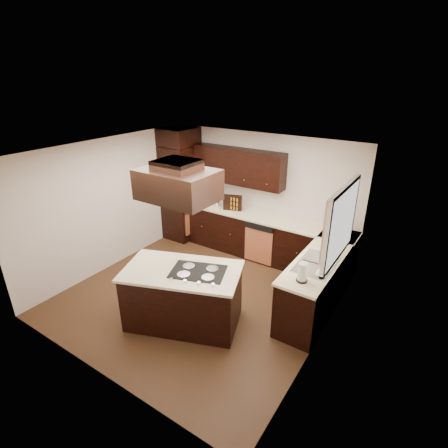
{
  "coord_description": "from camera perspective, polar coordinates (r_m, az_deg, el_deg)",
  "views": [
    {
      "loc": [
        3.14,
        -4.03,
        3.59
      ],
      "look_at": [
        0.1,
        0.6,
        1.15
      ],
      "focal_mm": 28.0,
      "sensor_mm": 36.0,
      "label": 1
    }
  ],
  "objects": [
    {
      "name": "wall_back",
      "position": [
        7.28,
        5.89,
        4.9
      ],
      "size": [
        4.2,
        0.02,
        2.5
      ],
      "primitive_type": "cube",
      "color": "beige",
      "rests_on": "ground"
    },
    {
      "name": "island_top",
      "position": [
        5.19,
        -6.91,
        -7.64
      ],
      "size": [
        1.94,
        1.5,
        0.04
      ],
      "primitive_type": "cube",
      "rotation": [
        0.0,
        0.0,
        0.36
      ],
      "color": "#F5EDC3",
      "rests_on": "island"
    },
    {
      "name": "blender_pitcher",
      "position": [
        7.43,
        -1.27,
        4.59
      ],
      "size": [
        0.13,
        0.13,
        0.26
      ],
      "primitive_type": "cone",
      "color": "silver",
      "rests_on": "blender_base"
    },
    {
      "name": "countertop_back",
      "position": [
        7.12,
        4.8,
        1.48
      ],
      "size": [
        2.93,
        0.63,
        0.04
      ],
      "primitive_type": "cube",
      "color": "#F5EDC3",
      "rests_on": "base_cabinets_back"
    },
    {
      "name": "soap_bottle",
      "position": [
        5.84,
        16.08,
        -3.32
      ],
      "size": [
        0.1,
        0.1,
        0.21
      ],
      "primitive_type": "imported",
      "rotation": [
        0.0,
        0.0,
        0.01
      ],
      "color": "white",
      "rests_on": "countertop_right"
    },
    {
      "name": "curtain_right",
      "position": [
        5.46,
        19.24,
        2.16
      ],
      "size": [
        0.02,
        0.34,
        0.9
      ],
      "primitive_type": "cube",
      "color": "beige",
      "rests_on": "wall_right"
    },
    {
      "name": "hood_duct",
      "position": [
        4.77,
        -7.72,
        9.53
      ],
      "size": [
        0.55,
        0.5,
        0.13
      ],
      "primitive_type": "cube",
      "color": "black",
      "rests_on": "ceiling"
    },
    {
      "name": "mixing_bowl",
      "position": [
        7.63,
        -2.01,
        3.51
      ],
      "size": [
        0.3,
        0.3,
        0.06
      ],
      "primitive_type": "imported",
      "rotation": [
        0.0,
        0.0,
        -0.24
      ],
      "color": "white",
      "rests_on": "countertop_back"
    },
    {
      "name": "sink_rim",
      "position": [
        5.47,
        14.86,
        -6.3
      ],
      "size": [
        0.52,
        0.84,
        0.01
      ],
      "primitive_type": "cube",
      "color": "silver",
      "rests_on": "countertop_right"
    },
    {
      "name": "window_frame",
      "position": [
        5.09,
        18.55,
        0.06
      ],
      "size": [
        0.06,
        1.32,
        1.12
      ],
      "primitive_type": "cube",
      "color": "white",
      "rests_on": "wall_right"
    },
    {
      "name": "dishwasher_front",
      "position": [
        6.98,
        5.66,
        -3.58
      ],
      "size": [
        0.6,
        0.05,
        0.72
      ],
      "primitive_type": "cube",
      "color": "#BC6540",
      "rests_on": "floor"
    },
    {
      "name": "paper_towel",
      "position": [
        4.94,
        12.7,
        -7.71
      ],
      "size": [
        0.16,
        0.16,
        0.28
      ],
      "primitive_type": "cylinder",
      "rotation": [
        0.0,
        0.0,
        -0.24
      ],
      "color": "white",
      "rests_on": "countertop_right"
    },
    {
      "name": "wall_front",
      "position": [
        4.36,
        -21.49,
        -10.55
      ],
      "size": [
        4.2,
        0.02,
        2.5
      ],
      "primitive_type": "cube",
      "color": "beige",
      "rests_on": "ground"
    },
    {
      "name": "floor",
      "position": [
        6.25,
        -3.87,
        -11.46
      ],
      "size": [
        4.2,
        4.2,
        0.02
      ],
      "primitive_type": "cube",
      "color": "brown",
      "rests_on": "ground"
    },
    {
      "name": "ceiling",
      "position": [
        5.22,
        -4.63,
        11.76
      ],
      "size": [
        4.2,
        4.2,
        0.02
      ],
      "primitive_type": "cube",
      "color": "silver",
      "rests_on": "ground"
    },
    {
      "name": "base_cabinets_back",
      "position": [
        7.32,
        4.74,
        -1.81
      ],
      "size": [
        2.93,
        0.6,
        0.88
      ],
      "primitive_type": "cube",
      "color": "black",
      "rests_on": "floor"
    },
    {
      "name": "oven_column",
      "position": [
        7.97,
        -6.95,
        5.07
      ],
      "size": [
        0.65,
        0.75,
        2.12
      ],
      "primitive_type": "cube",
      "color": "black",
      "rests_on": "floor"
    },
    {
      "name": "island",
      "position": [
        5.44,
        -6.67,
        -11.78
      ],
      "size": [
        1.86,
        1.43,
        0.88
      ],
      "primitive_type": "cube",
      "rotation": [
        0.0,
        0.0,
        0.36
      ],
      "color": "black",
      "rests_on": "floor"
    },
    {
      "name": "base_cabinets_right",
      "position": [
        6.0,
        15.51,
        -8.86
      ],
      "size": [
        0.6,
        2.4,
        0.88
      ],
      "primitive_type": "cube",
      "color": "black",
      "rests_on": "floor"
    },
    {
      "name": "blender_base",
      "position": [
        7.49,
        -1.26,
        3.29
      ],
      "size": [
        0.15,
        0.15,
        0.1
      ],
      "primitive_type": "cylinder",
      "color": "silver",
      "rests_on": "countertop_back"
    },
    {
      "name": "countertop_right",
      "position": [
        5.78,
        15.86,
        -4.97
      ],
      "size": [
        0.63,
        2.4,
        0.04
      ],
      "primitive_type": "cube",
      "color": "#F5EDC3",
      "rests_on": "base_cabinets_right"
    },
    {
      "name": "wall_oven_face",
      "position": [
        7.74,
        -4.97,
        5.05
      ],
      "size": [
        0.05,
        0.62,
        0.78
      ],
      "primitive_type": "cube",
      "color": "#BC6540",
      "rests_on": "oven_column"
    },
    {
      "name": "curtain_left",
      "position": [
        4.71,
        16.52,
        -0.94
      ],
      "size": [
        0.02,
        0.34,
        0.9
      ],
      "primitive_type": "cube",
      "color": "beige",
      "rests_on": "wall_right"
    },
    {
      "name": "upper_cabinets",
      "position": [
        7.17,
        2.33,
        9.38
      ],
      "size": [
        2.0,
        0.34,
        0.72
      ],
      "primitive_type": "cube",
      "color": "black",
      "rests_on": "wall_back"
    },
    {
      "name": "wall_left",
      "position": [
        7.02,
        -18.08,
        3.09
      ],
      "size": [
        0.02,
        4.2,
        2.5
      ],
      "primitive_type": "cube",
      "color": "beige",
      "rests_on": "ground"
    },
    {
      "name": "range_hood",
      "position": [
        4.84,
        -7.54,
        6.38
      ],
      "size": [
        1.05,
        0.72,
        0.42
      ],
      "primitive_type": "cube",
      "color": "black",
      "rests_on": "ceiling"
    },
    {
      "name": "cooktop",
      "position": [
        5.11,
        -4.25,
        -7.75
      ],
      "size": [
        0.91,
        0.76,
        0.01
      ],
      "primitive_type": "cube",
      "rotation": [
        0.0,
        0.0,
        0.36
      ],
      "color": "black",
      "rests_on": "island_top"
    },
    {
      "name": "wall_right",
      "position": [
        4.77,
        16.55,
        -6.67
      ],
      "size": [
        0.02,
        4.2,
        2.5
      ],
      "primitive_type": "cube",
      "color": "beige",
      "rests_on": "ground"
    },
    {
      "name": "window_pane",
      "position": [
        5.08,
        18.85,
        -0.01
      ],
      "size": [
        0.0,
        1.2,
        1.0
      ],
      "primitive_type": "cube",
      "color": "white",
      "rests_on": "wall_right"
    },
    {
      "name": "spice_rack",
      "position": [
        7.25,
        1.41,
        3.5
      ],
      "size": [
        0.4,
        0.22,
        0.32
      ],
      "primitive_type": "cube",
      "rotation": [
        0.0,
        0.0,
        0.34
      ],
      "color": "black",
      "rests_on": "countertop_back"
    }
  ]
}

